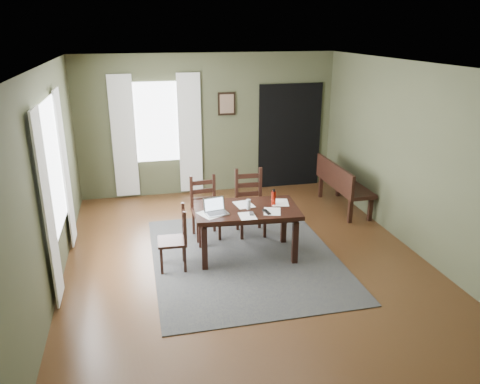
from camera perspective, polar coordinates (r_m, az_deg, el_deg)
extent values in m
cube|color=#492C16|center=(6.83, 0.57, -8.00)|extent=(5.00, 6.00, 0.01)
cube|color=#464A30|center=(9.18, -3.82, 8.17)|extent=(5.00, 0.02, 2.70)
cube|color=#464A30|center=(3.69, 11.74, -10.18)|extent=(5.00, 0.02, 2.70)
cube|color=#464A30|center=(6.25, -22.27, 1.27)|extent=(0.02, 6.00, 2.70)
cube|color=#464A30|center=(7.30, 20.10, 4.03)|extent=(0.02, 6.00, 2.70)
cube|color=white|center=(6.08, 0.66, 15.25)|extent=(5.00, 6.00, 0.02)
cube|color=#363636|center=(6.83, 0.57, -7.91)|extent=(2.60, 3.20, 0.01)
cube|color=black|center=(6.60, 0.81, -2.19)|extent=(1.52, 0.99, 0.06)
cube|color=black|center=(6.62, 0.80, -2.62)|extent=(1.35, 0.82, 0.05)
cube|color=black|center=(6.39, -4.35, -6.84)|extent=(0.08, 0.08, 0.62)
cube|color=black|center=(7.00, -4.77, -4.39)|extent=(0.08, 0.08, 0.62)
cube|color=black|center=(6.58, 6.72, -6.10)|extent=(0.08, 0.08, 0.62)
cube|color=black|center=(7.18, 5.34, -3.79)|extent=(0.08, 0.08, 0.62)
cube|color=black|center=(6.43, -8.28, -5.98)|extent=(0.40, 0.40, 0.04)
cube|color=black|center=(6.66, -9.59, -7.09)|extent=(0.04, 0.04, 0.38)
cube|color=black|center=(6.67, -6.90, -6.92)|extent=(0.04, 0.04, 0.38)
cube|color=black|center=(6.38, -9.54, -8.32)|extent=(0.04, 0.04, 0.38)
cube|color=black|center=(6.39, -6.72, -8.15)|extent=(0.04, 0.04, 0.38)
cube|color=black|center=(6.49, -6.91, -3.29)|extent=(0.04, 0.04, 0.48)
cube|color=black|center=(6.19, -6.71, -4.46)|extent=(0.04, 0.04, 0.48)
cube|color=black|center=(6.39, -6.77, -4.92)|extent=(0.04, 0.28, 0.06)
cube|color=black|center=(6.34, -6.81, -3.86)|extent=(0.04, 0.28, 0.06)
cube|color=black|center=(6.29, -6.86, -2.79)|extent=(0.04, 0.28, 0.06)
cube|color=black|center=(7.28, -4.17, -2.37)|extent=(0.45, 0.45, 0.04)
cube|color=black|center=(7.18, -5.15, -4.67)|extent=(0.04, 0.04, 0.41)
cube|color=black|center=(7.49, -5.70, -3.64)|extent=(0.04, 0.04, 0.41)
cube|color=black|center=(7.25, -2.51, -4.36)|extent=(0.04, 0.04, 0.41)
cube|color=black|center=(7.56, -3.16, -3.35)|extent=(0.04, 0.04, 0.41)
cube|color=black|center=(7.33, -5.94, -0.02)|extent=(0.05, 0.05, 0.52)
cube|color=black|center=(7.40, -3.20, 0.26)|extent=(0.05, 0.05, 0.52)
cube|color=black|center=(7.41, -4.53, -0.90)|extent=(0.31, 0.05, 0.07)
cube|color=black|center=(7.36, -4.56, 0.12)|extent=(0.31, 0.05, 0.07)
cube|color=black|center=(7.32, -4.59, 1.16)|extent=(0.31, 0.05, 0.07)
cube|color=black|center=(7.37, 1.35, -1.78)|extent=(0.47, 0.47, 0.04)
cube|color=black|center=(7.27, 0.22, -4.17)|extent=(0.04, 0.04, 0.44)
cube|color=black|center=(7.60, -0.30, -3.08)|extent=(0.04, 0.04, 0.44)
cube|color=black|center=(7.34, 3.03, -3.95)|extent=(0.04, 0.04, 0.44)
cube|color=black|center=(7.67, 2.39, -2.88)|extent=(0.04, 0.04, 0.44)
cube|color=black|center=(7.43, -0.42, 0.77)|extent=(0.05, 0.05, 0.56)
cube|color=black|center=(7.50, 2.49, 0.95)|extent=(0.05, 0.05, 0.56)
cube|color=black|center=(7.51, 1.04, -0.23)|extent=(0.33, 0.04, 0.08)
cube|color=black|center=(7.46, 1.04, 0.86)|extent=(0.33, 0.04, 0.08)
cube|color=black|center=(7.41, 1.05, 1.96)|extent=(0.33, 0.04, 0.08)
cube|color=black|center=(8.66, 12.66, 0.90)|extent=(0.49, 1.52, 0.07)
cube|color=black|center=(8.28, 15.58, -2.03)|extent=(0.07, 0.07, 0.42)
cube|color=black|center=(8.12, 13.28, -2.26)|extent=(0.07, 0.07, 0.42)
cube|color=black|center=(9.37, 11.89, 0.81)|extent=(0.07, 0.07, 0.42)
cube|color=black|center=(9.22, 9.81, 0.65)|extent=(0.07, 0.07, 0.42)
cube|color=black|center=(8.50, 11.44, 2.19)|extent=(0.05, 1.52, 0.37)
cube|color=#B7B7BC|center=(6.38, -2.83, -2.65)|extent=(0.34, 0.26, 0.02)
cube|color=#B7B7BC|center=(6.44, -3.20, -1.48)|extent=(0.31, 0.11, 0.20)
cube|color=silver|center=(6.43, -3.17, -1.51)|extent=(0.27, 0.09, 0.16)
cube|color=#3F3F42|center=(6.37, -2.80, -2.61)|extent=(0.27, 0.17, 0.00)
cube|color=#3F3F42|center=(6.36, 1.40, -2.64)|extent=(0.07, 0.10, 0.03)
cube|color=black|center=(6.44, 3.28, -2.44)|extent=(0.07, 0.19, 0.02)
cylinder|color=silver|center=(6.53, 1.04, -1.51)|extent=(0.06, 0.06, 0.14)
cylinder|color=#A71C0C|center=(6.71, 4.12, -0.72)|extent=(0.08, 0.08, 0.20)
cylinder|color=black|center=(6.67, 4.14, 0.19)|extent=(0.05, 0.05, 0.03)
cube|color=white|center=(6.38, -3.69, -2.72)|extent=(0.37, 0.40, 0.00)
cube|color=white|center=(6.48, 3.94, -2.37)|extent=(0.31, 0.35, 0.00)
cube|color=white|center=(6.71, 0.47, -1.53)|extent=(0.28, 0.35, 0.00)
cube|color=white|center=(6.81, 4.89, -1.28)|extent=(0.30, 0.35, 0.00)
cube|color=white|center=(6.31, 0.90, -2.94)|extent=(0.22, 0.29, 0.00)
cube|color=white|center=(6.41, -21.87, 2.68)|extent=(0.01, 1.30, 1.70)
cube|color=white|center=(9.03, -10.14, 8.37)|extent=(1.00, 0.01, 1.50)
cube|color=silver|center=(5.71, -22.36, -2.01)|extent=(0.03, 0.48, 2.30)
cube|color=silver|center=(7.25, -20.52, 2.64)|extent=(0.03, 0.48, 2.30)
cube|color=silver|center=(9.05, -13.98, 6.49)|extent=(0.44, 0.03, 2.30)
cube|color=silver|center=(9.10, -6.11, 7.04)|extent=(0.44, 0.03, 2.30)
cube|color=black|center=(9.14, -1.64, 10.71)|extent=(0.34, 0.03, 0.44)
cube|color=brown|center=(9.13, -1.62, 10.69)|extent=(0.27, 0.01, 0.36)
cube|color=black|center=(9.61, 6.07, 6.79)|extent=(1.30, 0.03, 2.10)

